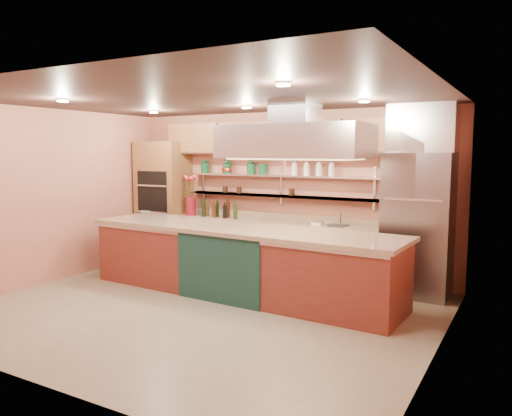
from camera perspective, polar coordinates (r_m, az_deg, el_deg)
The scene contains 21 objects.
floor at distance 6.88m, azimuth -6.22°, elevation -11.55°, with size 6.00×5.00×0.02m, color gray.
ceiling at distance 6.58m, azimuth -6.53°, elevation 12.41°, with size 6.00×5.00×0.02m, color black.
wall_back at distance 8.73m, azimuth 3.28°, elevation 1.76°, with size 6.00×0.04×2.80m, color #BA6E57.
wall_front at distance 4.80m, azimuth -24.10°, elevation -2.65°, with size 6.00×0.04×2.80m, color #BA6E57.
wall_left at distance 8.68m, azimuth -22.66°, elevation 1.25°, with size 0.04×5.00×2.80m, color #BA6E57.
wall_right at distance 5.42m, azimuth 20.33°, elevation -1.51°, with size 0.04×5.00×2.80m, color #BA6E57.
oven_stack at distance 9.82m, azimuth -10.52°, elevation 0.73°, with size 0.95×0.64×2.30m, color brown.
refrigerator at distance 7.67m, azimuth 18.00°, elevation -1.83°, with size 0.95×0.72×2.10m, color slate.
back_counter at distance 8.61m, azimuth 2.05°, elevation -4.58°, with size 3.84×0.64×0.93m, color tan.
wall_shelf_lower at distance 8.64m, azimuth 2.59°, elevation 1.39°, with size 3.60×0.26×0.03m, color silver.
wall_shelf_upper at distance 8.61m, azimuth 2.61°, elevation 3.71°, with size 3.60×0.26×0.03m, color silver.
upper_cabinets at distance 8.54m, azimuth 2.78°, elevation 8.04°, with size 4.60×0.36×0.55m, color brown.
range_hood at distance 6.82m, azimuth 4.48°, elevation 7.59°, with size 2.00×1.00×0.45m, color silver.
ceiling_downlights at distance 6.74m, azimuth -5.51°, elevation 12.02°, with size 4.00×2.80×0.02m, color #FFE5A5.
island at distance 7.43m, azimuth -1.98°, elevation -6.05°, with size 4.85×1.05×1.01m, color maroon.
flower_vase at distance 9.39m, azimuth -7.48°, elevation 0.24°, with size 0.20×0.20×0.35m, color maroon.
oil_bottle_cluster at distance 9.00m, azimuth -4.05°, elevation -0.28°, with size 0.80×0.23×0.26m, color black.
kitchen_scale at distance 8.14m, azimuth 7.04°, elevation -1.61°, with size 0.17×0.13×0.09m, color silver.
bar_faucet at distance 8.10m, azimuth 9.67°, elevation -1.22°, with size 0.03×0.03×0.23m, color white.
copper_kettle at distance 9.14m, azimuth -3.40°, elevation 4.39°, with size 0.17×0.17×0.14m, color #B24A29.
green_canister at distance 8.75m, azimuth 0.83°, elevation 4.43°, with size 0.15×0.15×0.18m, color #0D4021.
Camera 1 is at (3.83, -5.31, 2.11)m, focal length 35.00 mm.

